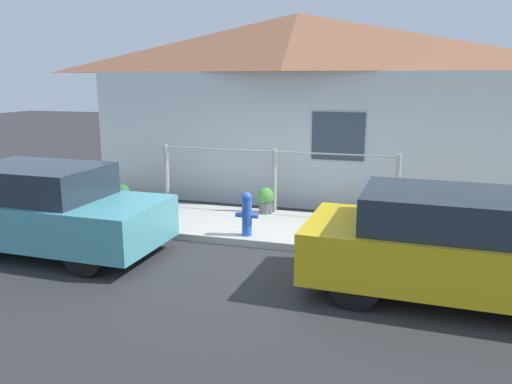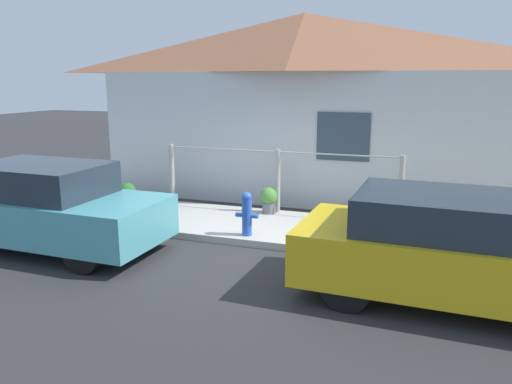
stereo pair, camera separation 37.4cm
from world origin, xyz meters
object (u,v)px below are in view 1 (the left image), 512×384
object	(u,v)px
car_left	(45,209)
fire_hydrant	(247,213)
car_right	(458,246)
potted_plant_by_fence	(121,194)
potted_plant_near_hydrant	(266,199)

from	to	relation	value
car_left	fire_hydrant	distance (m)	3.32
car_right	potted_plant_by_fence	distance (m)	7.01
fire_hydrant	car_right	bearing A→B (deg)	-22.73
potted_plant_near_hydrant	fire_hydrant	bearing A→B (deg)	-86.83
car_left	car_right	world-z (taller)	car_left
car_right	potted_plant_near_hydrant	size ratio (longest dim) A/B	7.56
car_right	fire_hydrant	xyz separation A→B (m)	(-3.27, 1.37, -0.17)
car_right	potted_plant_by_fence	world-z (taller)	car_right
car_left	fire_hydrant	size ratio (longest dim) A/B	5.09
car_right	potted_plant_near_hydrant	xyz separation A→B (m)	(-3.35, 2.89, -0.29)
fire_hydrant	potted_plant_by_fence	world-z (taller)	fire_hydrant
fire_hydrant	potted_plant_by_fence	xyz separation A→B (m)	(-3.22, 1.25, -0.15)
car_right	potted_plant_by_fence	size ratio (longest dim) A/B	8.60
car_left	potted_plant_by_fence	distance (m)	2.65
fire_hydrant	potted_plant_by_fence	size ratio (longest dim) A/B	1.65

